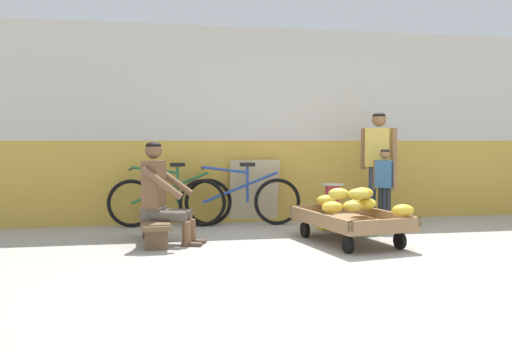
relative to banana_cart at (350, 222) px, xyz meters
The scene contains 14 objects.
ground_plane 0.90m from the banana_cart, 106.99° to the right, with size 80.00×80.00×0.00m, color #A39E93.
back_wall 2.30m from the banana_cart, 97.23° to the left, with size 16.00×0.30×2.73m.
banana_cart is the anchor object (origin of this frame).
banana_pile 0.24m from the banana_cart, 31.34° to the left, with size 0.88×1.31×0.26m.
low_bench 2.20m from the banana_cart, 169.98° to the left, with size 0.35×1.11×0.27m.
vendor_seated 2.14m from the banana_cart, behind, with size 0.73×0.61×1.14m.
plastic_crate 1.00m from the banana_cart, 82.73° to the left, with size 0.36×0.28×0.30m.
weighing_scale 1.01m from the banana_cart, 82.72° to the left, with size 0.30×0.30×0.29m.
bicycle_near_left 2.52m from the banana_cart, 140.46° to the left, with size 1.66×0.48×0.86m.
bicycle_far_left 1.81m from the banana_cart, 124.08° to the left, with size 1.66×0.48×0.86m.
sign_board 1.94m from the banana_cart, 113.24° to the left, with size 0.70×0.19×0.89m.
customer_adult 1.60m from the banana_cart, 54.55° to the left, with size 0.40×0.36×1.53m.
customer_child 1.23m from the banana_cart, 47.24° to the left, with size 0.24×0.27×1.05m.
shopping_bag 0.65m from the banana_cart, 48.38° to the left, with size 0.18×0.12×0.24m, color green.
Camera 1 is at (-1.97, -5.12, 1.15)m, focal length 39.32 mm.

